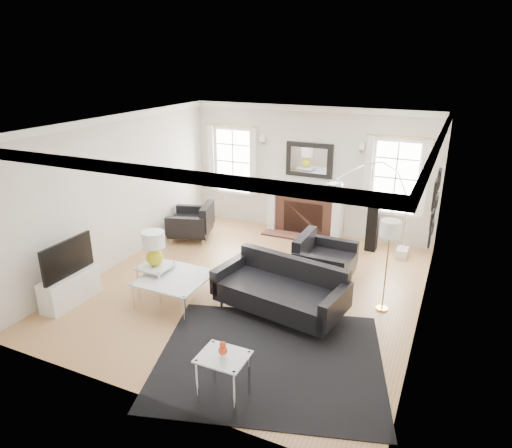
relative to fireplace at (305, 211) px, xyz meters
The scene contains 25 objects.
floor 2.84m from the fireplace, 90.00° to the right, with size 6.00×6.00×0.00m, color #9D7841.
back_wall 0.88m from the fireplace, 90.00° to the left, with size 5.50×0.04×2.80m, color silver.
front_wall 5.85m from the fireplace, 90.00° to the right, with size 5.50×0.04×2.80m, color silver.
left_wall 4.01m from the fireplace, 134.58° to the right, with size 0.04×6.00×2.80m, color silver.
right_wall 4.01m from the fireplace, 45.42° to the right, with size 0.04×6.00×2.80m, color silver.
ceiling 3.59m from the fireplace, 90.00° to the right, with size 5.50×6.00×0.02m, color white.
crown_molding 3.55m from the fireplace, 90.00° to the right, with size 5.50×6.00×0.12m, color white.
fireplace is the anchor object (origin of this frame).
mantel_mirror 1.12m from the fireplace, 90.00° to the left, with size 1.05×0.07×0.75m.
window_left 2.07m from the fireplace, behind, with size 1.24×0.15×1.62m.
window_right 2.07m from the fireplace, ahead, with size 1.24×0.15×1.62m.
gallery_wall 3.26m from the fireplace, 28.83° to the right, with size 0.04×1.73×1.29m.
tv_unit 5.12m from the fireplace, 118.55° to the right, with size 0.35×1.00×1.09m.
area_rug 4.69m from the fireplace, 76.62° to the right, with size 2.93×2.44×0.01m, color black.
sofa 3.41m from the fireplace, 77.06° to the right, with size 2.15×1.24×0.66m.
armchair_left 2.47m from the fireplace, 148.40° to the right, with size 1.11×1.18×0.65m.
armchair_right 2.33m from the fireplace, 63.60° to the right, with size 0.95×1.05×0.70m.
coffee_table 3.89m from the fireplace, 103.23° to the right, with size 1.03×1.03×0.46m.
side_table_left 3.95m from the fireplace, 109.25° to the right, with size 0.51×0.51×0.56m.
nesting_table 5.51m from the fireplace, 80.80° to the right, with size 0.55×0.46×0.61m.
gourd_lamp 3.97m from the fireplace, 109.25° to the right, with size 0.37×0.37×0.59m.
orange_vase 5.51m from the fireplace, 80.80° to the right, with size 0.11×0.11×0.17m.
arc_floor_lamp 1.92m from the fireplace, 29.36° to the right, with size 1.44×1.34×2.05m.
stick_floor_lamp 3.51m from the fireplace, 50.01° to the right, with size 0.30×0.30×1.50m.
speaker_tower 1.59m from the fireplace, 11.37° to the right, with size 0.22×0.22×1.09m, color black.
Camera 1 is at (3.00, -6.40, 3.78)m, focal length 32.00 mm.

